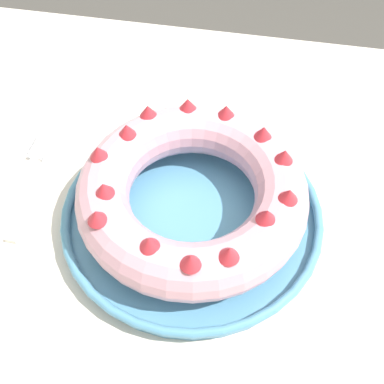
{
  "coord_description": "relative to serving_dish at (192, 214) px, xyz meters",
  "views": [
    {
      "loc": [
        0.08,
        -0.36,
        1.26
      ],
      "look_at": [
        0.01,
        -0.01,
        0.8
      ],
      "focal_mm": 42.0,
      "sensor_mm": 36.0,
      "label": 1
    }
  ],
  "objects": [
    {
      "name": "serving_dish",
      "position": [
        0.0,
        0.0,
        0.0
      ],
      "size": [
        0.36,
        0.36,
        0.03
      ],
      "color": "#518EB2",
      "rests_on": "dining_table"
    },
    {
      "name": "cake_knife",
      "position": [
        -0.23,
        -0.0,
        -0.01
      ],
      "size": [
        0.02,
        0.19,
        0.01
      ],
      "rotation": [
        0.0,
        0.0,
        0.12
      ],
      "color": "white",
      "rests_on": "dining_table"
    },
    {
      "name": "bundt_cake",
      "position": [
        -0.0,
        -0.0,
        0.05
      ],
      "size": [
        0.3,
        0.3,
        0.09
      ],
      "color": "#E09EAD",
      "rests_on": "serving_dish"
    },
    {
      "name": "ground_plane",
      "position": [
        -0.01,
        0.01,
        -0.75
      ],
      "size": [
        8.0,
        8.0,
        0.0
      ],
      "primitive_type": "plane",
      "color": "#4C4742"
    },
    {
      "name": "fork",
      "position": [
        -0.26,
        0.03,
        -0.01
      ],
      "size": [
        0.02,
        0.2,
        0.01
      ],
      "rotation": [
        0.0,
        0.0,
        -0.06
      ],
      "color": "white",
      "rests_on": "dining_table"
    },
    {
      "name": "dining_table",
      "position": [
        -0.01,
        0.01,
        -0.11
      ],
      "size": [
        1.27,
        0.92,
        0.73
      ],
      "color": "beige",
      "rests_on": "ground_plane"
    },
    {
      "name": "serving_knife",
      "position": [
        -0.29,
        0.0,
        -0.01
      ],
      "size": [
        0.02,
        0.22,
        0.01
      ],
      "rotation": [
        0.0,
        0.0,
        0.06
      ],
      "color": "white",
      "rests_on": "dining_table"
    }
  ]
}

